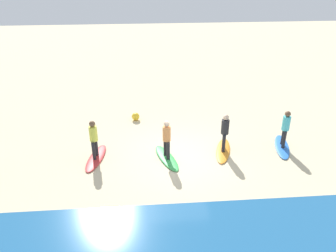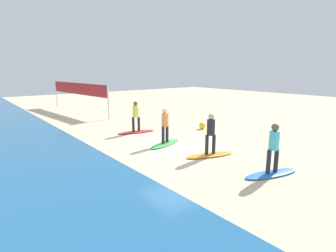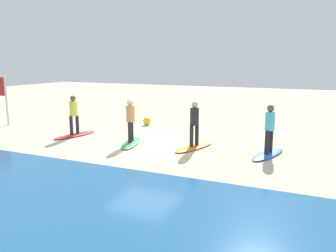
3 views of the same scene
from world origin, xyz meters
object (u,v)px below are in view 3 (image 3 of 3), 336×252
(surfer_red, at_px, (74,112))
(surfer_green, at_px, (130,117))
(surfboard_red, at_px, (75,135))
(beach_ball, at_px, (147,121))
(surfer_orange, at_px, (194,120))
(surfboard_blue, at_px, (268,154))
(surfboard_orange, at_px, (194,147))
(surfer_blue, at_px, (270,125))
(surfboard_green, at_px, (131,143))

(surfer_red, bearing_deg, surfer_green, 175.42)
(surfboard_red, bearing_deg, beach_ball, 166.84)
(surfer_orange, height_order, surfboard_red, surfer_orange)
(surfboard_blue, relative_size, surfer_green, 1.28)
(surfboard_orange, height_order, surfboard_red, same)
(surfboard_blue, distance_m, surfer_blue, 0.99)
(beach_ball, bearing_deg, surfer_green, 108.88)
(surfer_orange, bearing_deg, surfboard_red, 1.66)
(surfboard_red, bearing_deg, surfboard_green, 96.88)
(surfboard_green, relative_size, beach_ball, 5.35)
(surfboard_red, bearing_deg, surfer_orange, 103.12)
(surfboard_green, bearing_deg, surfer_orange, 81.67)
(surfboard_orange, bearing_deg, surfer_red, -71.64)
(surfboard_orange, xyz_separation_m, beach_ball, (3.72, -3.36, 0.15))
(surfboard_green, relative_size, surfer_green, 1.28)
(surfer_blue, distance_m, surfboard_red, 8.02)
(surfer_red, relative_size, beach_ball, 4.18)
(surfboard_orange, height_order, beach_ball, beach_ball)
(surfboard_green, relative_size, surfboard_red, 1.00)
(surfboard_blue, bearing_deg, surfer_orange, -72.40)
(surfboard_red, distance_m, beach_ball, 3.87)
(surfboard_green, height_order, surfboard_red, same)
(surfer_blue, xyz_separation_m, surfer_red, (7.96, 0.26, 0.00))
(surfboard_orange, height_order, surfboard_green, same)
(surfer_blue, relative_size, surfer_green, 1.00)
(surfboard_orange, bearing_deg, surfboard_blue, 109.09)
(surfboard_green, distance_m, beach_ball, 3.96)
(surfboard_orange, xyz_separation_m, surfboard_green, (2.44, 0.39, 0.00))
(surfboard_green, bearing_deg, surfer_red, -111.90)
(surfboard_blue, bearing_deg, surfer_green, -69.20)
(surfboard_blue, relative_size, surfer_blue, 1.28)
(surfboard_orange, relative_size, surfer_red, 1.28)
(surfboard_blue, distance_m, surfboard_green, 5.09)
(surfboard_blue, xyz_separation_m, surfer_orange, (2.62, 0.11, 0.99))
(surfer_green, height_order, surfboard_red, surfer_green)
(surfboard_blue, height_order, surfer_blue, surfer_blue)
(surfer_green, height_order, surfer_red, same)
(surfer_blue, relative_size, surfer_red, 1.00)
(surfboard_green, distance_m, surfer_green, 0.99)
(surfer_green, bearing_deg, beach_ball, -71.12)
(surfboard_green, xyz_separation_m, surfer_red, (2.89, -0.23, 0.99))
(surfboard_red, xyz_separation_m, surfer_red, (-0.00, -0.00, 0.99))
(surfboard_red, bearing_deg, surfer_red, 103.25)
(surfer_green, bearing_deg, surfboard_orange, -171.01)
(surfboard_blue, xyz_separation_m, surfer_green, (5.06, 0.50, 0.99))
(surfboard_red, bearing_deg, surfboard_orange, 103.12)
(surfboard_orange, relative_size, surfboard_red, 1.00)
(surfboard_blue, xyz_separation_m, surfer_blue, (0.00, -0.00, 0.99))
(surfboard_green, bearing_deg, surfboard_orange, 81.67)
(beach_ball, bearing_deg, surfboard_green, 108.88)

